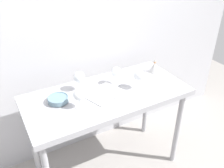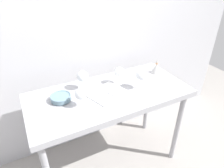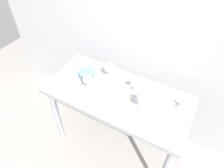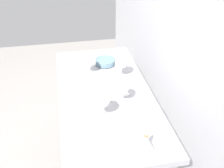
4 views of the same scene
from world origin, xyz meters
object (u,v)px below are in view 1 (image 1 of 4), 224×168
Objects in this scene: wine_glass_far_right at (116,73)px; tasting_sheet_upper at (139,78)px; tasting_bowl at (58,99)px; open_notebook at (104,94)px; wine_glass_near_right at (139,75)px; decanter_funnel at (154,67)px; wine_glass_far_left at (79,78)px; wine_glass_near_left at (79,95)px.

tasting_sheet_upper is (0.24, -0.01, -0.11)m from wine_glass_far_right.
open_notebook is at bearing -11.19° from tasting_bowl.
open_notebook is (-0.30, 0.06, -0.13)m from wine_glass_near_right.
decanter_funnel is (0.44, 0.03, -0.07)m from wine_glass_far_right.
tasting_sheet_upper is at bearing -7.38° from wine_glass_far_left.
wine_glass_near_right is 0.22m from tasting_sheet_upper.
wine_glass_far_left is 0.25m from open_notebook.
decanter_funnel is at bearing -3.09° from wine_glass_far_left.
decanter_funnel is (0.31, 0.18, -0.08)m from wine_glass_near_right.
wine_glass_near_left is at bearing 177.46° from open_notebook.
wine_glass_near_left is 0.96× the size of wine_glass_far_right.
tasting_bowl is at bearing 168.68° from wine_glass_near_right.
tasting_sheet_upper is at bearing -170.96° from decanter_funnel.
wine_glass_near_right is at bearing -150.19° from decanter_funnel.
decanter_funnel is at bearing -8.48° from open_notebook.
decanter_funnel is at bearing 2.53° from tasting_bowl.
wine_glass_far_right is 0.55m from tasting_bowl.
tasting_sheet_upper is (0.41, 0.09, -0.00)m from open_notebook.
wine_glass_near_right is at bearing 1.54° from wine_glass_near_left.
tasting_sheet_upper is 1.65× the size of decanter_funnel.
wine_glass_near_left is 0.45m from wine_glass_far_right.
tasting_sheet_upper is at bearing -7.59° from open_notebook.
wine_glass_near_left is 0.69m from tasting_sheet_upper.
wine_glass_far_left is 0.77m from decanter_funnel.
wine_glass_far_left is 1.14× the size of decanter_funnel.
open_notebook is at bearing -158.39° from tasting_sheet_upper.
wine_glass_near_left is 1.05× the size of decanter_funnel.
wine_glass_far_left reaches higher than tasting_sheet_upper.
open_notebook is 2.19× the size of tasting_bowl.
tasting_bowl is at bearing -169.31° from tasting_sheet_upper.
open_notebook is (-0.17, -0.09, -0.11)m from wine_glass_far_right.
wine_glass_near_right is at bearing -11.32° from tasting_bowl.
wine_glass_near_right reaches higher than wine_glass_near_left.
wine_glass_near_left is at bearing -112.64° from wine_glass_far_left.
tasting_bowl is (-0.12, 0.15, -0.08)m from wine_glass_near_left.
wine_glass_far_left is 0.26m from wine_glass_near_left.
wine_glass_far_left is 0.97× the size of wine_glass_near_right.
open_notebook is 0.63m from decanter_funnel.
decanter_funnel is (0.20, 0.03, 0.05)m from tasting_sheet_upper.
wine_glass_near_left is at bearing -156.46° from tasting_sheet_upper.
wine_glass_near_right reaches higher than tasting_bowl.
tasting_bowl is (-0.22, -0.09, -0.10)m from wine_glass_far_left.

